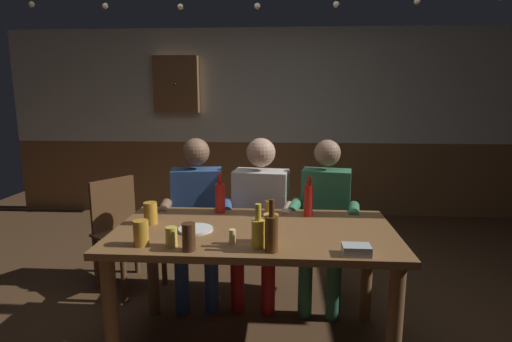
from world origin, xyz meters
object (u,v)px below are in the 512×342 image
(condiment_caddy, at_px, (356,250))
(pint_glass_5, at_px, (141,233))
(table_candle, at_px, (232,237))
(wall_dart_cabinet, at_px, (176,84))
(plate_0, at_px, (196,229))
(pint_glass_3, at_px, (189,237))
(bottle_2, at_px, (308,200))
(pint_glass_0, at_px, (171,237))
(bottle_1, at_px, (272,232))
(person_1, at_px, (259,211))
(pint_glass_4, at_px, (269,208))
(bottle_0, at_px, (220,197))
(dining_table, at_px, (254,247))
(pint_glass_1, at_px, (271,228))
(person_2, at_px, (325,216))
(person_0, at_px, (197,211))
(chair_empty_near_left, at_px, (123,229))
(pint_glass_2, at_px, (151,213))

(condiment_caddy, bearing_deg, pint_glass_5, 177.16)
(table_candle, distance_m, wall_dart_cabinet, 3.38)
(plate_0, xyz_separation_m, pint_glass_3, (0.03, -0.31, 0.06))
(condiment_caddy, bearing_deg, plate_0, 160.73)
(bottle_2, distance_m, pint_glass_0, 0.95)
(plate_0, xyz_separation_m, bottle_1, (0.45, -0.29, 0.10))
(person_1, distance_m, pint_glass_4, 0.43)
(bottle_2, bearing_deg, wall_dart_cabinet, 120.72)
(condiment_caddy, height_order, bottle_0, bottle_0)
(condiment_caddy, bearing_deg, dining_table, 146.31)
(table_candle, xyz_separation_m, bottle_2, (0.44, 0.53, 0.07))
(person_1, bearing_deg, bottle_2, 138.22)
(dining_table, xyz_separation_m, bottle_0, (-0.25, 0.33, 0.22))
(pint_glass_1, bearing_deg, bottle_2, 65.13)
(dining_table, xyz_separation_m, condiment_caddy, (0.54, -0.36, 0.14))
(person_2, bearing_deg, pint_glass_3, 62.06)
(pint_glass_5, bearing_deg, bottle_0, 62.84)
(person_2, bearing_deg, person_1, 7.46)
(bottle_1, xyz_separation_m, pint_glass_4, (-0.03, 0.62, -0.05))
(person_0, distance_m, plate_0, 0.73)
(pint_glass_1, bearing_deg, wall_dart_cabinet, 112.87)
(pint_glass_3, bearing_deg, chair_empty_near_left, 125.64)
(pint_glass_5, xyz_separation_m, wall_dart_cabinet, (-0.60, 3.14, 0.84))
(bottle_0, relative_size, bottle_2, 1.01)
(pint_glass_5, bearing_deg, pint_glass_3, -11.66)
(table_candle, distance_m, bottle_0, 0.60)
(table_candle, bearing_deg, person_0, 112.99)
(person_0, height_order, condiment_caddy, person_0)
(dining_table, distance_m, pint_glass_1, 0.31)
(person_2, relative_size, bottle_1, 4.48)
(pint_glass_3, xyz_separation_m, pint_glass_5, (-0.27, 0.06, -0.00))
(bottle_1, height_order, pint_glass_4, bottle_1)
(table_candle, relative_size, bottle_0, 0.30)
(dining_table, relative_size, pint_glass_1, 10.55)
(person_2, relative_size, pint_glass_1, 7.79)
(person_2, bearing_deg, pint_glass_2, 38.02)
(pint_glass_0, bearing_deg, dining_table, 36.20)
(bottle_1, bearing_deg, pint_glass_3, -178.08)
(person_1, distance_m, pint_glass_0, 1.07)
(bottle_2, relative_size, pint_glass_3, 1.84)
(chair_empty_near_left, bearing_deg, bottle_2, 105.79)
(bottle_2, relative_size, pint_glass_5, 1.95)
(dining_table, height_order, pint_glass_1, pint_glass_1)
(person_1, distance_m, condiment_caddy, 1.17)
(bottle_0, height_order, bottle_1, bottle_1)
(dining_table, bearing_deg, pint_glass_4, 73.64)
(plate_0, bearing_deg, pint_glass_5, -133.12)
(condiment_caddy, height_order, pint_glass_4, pint_glass_4)
(bottle_1, xyz_separation_m, pint_glass_3, (-0.42, -0.01, -0.03))
(person_1, relative_size, pint_glass_0, 11.84)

